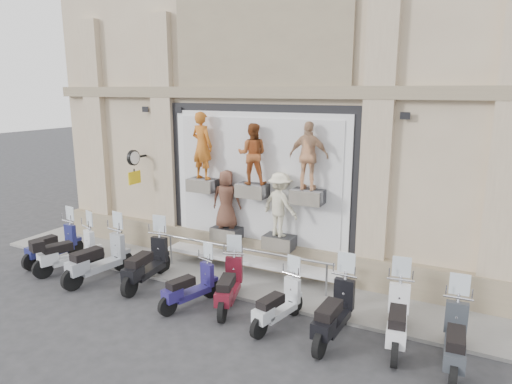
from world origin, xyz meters
TOP-DOWN VIEW (x-y plane):
  - ground at (0.00, 0.00)m, footprint 90.00×90.00m
  - sidewalk at (0.00, 2.10)m, footprint 16.00×2.20m
  - building at (0.00, 7.00)m, footprint 14.00×8.60m
  - shop_vitrine at (0.06, 2.75)m, footprint 5.60×0.94m
  - guard_rail at (0.00, 2.00)m, footprint 5.06×0.10m
  - clock_sign_bracket at (-3.90, 2.47)m, footprint 0.10×0.80m
  - scooter_a at (-5.49, 0.66)m, footprint 0.77×1.96m
  - scooter_b at (-4.57, 0.42)m, footprint 1.20×2.05m
  - scooter_c at (-3.39, 0.33)m, footprint 0.94×2.18m
  - scooter_d at (-2.06, 0.68)m, footprint 0.85×2.13m
  - scooter_e at (-0.38, 0.20)m, footprint 0.98×1.80m
  - scooter_f at (0.45, 0.57)m, footprint 1.12×1.99m
  - scooter_g at (1.80, 0.30)m, footprint 0.86×1.81m
  - scooter_h at (3.01, 0.33)m, footprint 0.66×2.03m
  - scooter_i at (4.18, 0.67)m, footprint 0.85×2.05m
  - scooter_j at (5.24, 0.38)m, footprint 0.68×1.97m

SIDE VIEW (x-z plane):
  - ground at x=0.00m, z-range 0.00..0.00m
  - sidewalk at x=0.00m, z-range 0.00..0.08m
  - guard_rail at x=0.00m, z-range 0.00..0.93m
  - scooter_e at x=-0.38m, z-range 0.00..1.41m
  - scooter_g at x=1.80m, z-range 0.00..1.41m
  - scooter_f at x=0.45m, z-range 0.00..1.55m
  - scooter_a at x=-5.49m, z-range 0.00..1.55m
  - scooter_j at x=5.24m, z-range 0.00..1.58m
  - scooter_b at x=-4.57m, z-range 0.00..1.60m
  - scooter_i at x=4.18m, z-range 0.00..1.61m
  - scooter_h at x=3.01m, z-range 0.00..1.63m
  - scooter_d at x=-2.06m, z-range 0.00..1.68m
  - scooter_c at x=-3.39m, z-range 0.00..1.72m
  - shop_vitrine at x=0.06m, z-range 0.25..4.55m
  - clock_sign_bracket at x=-3.90m, z-range 2.29..3.31m
  - building at x=0.00m, z-range 0.00..12.00m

